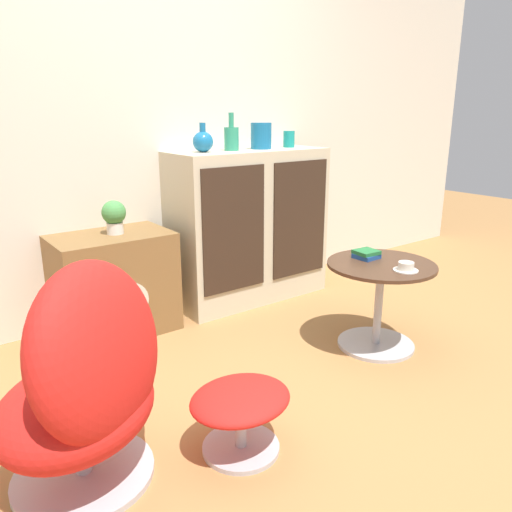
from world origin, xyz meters
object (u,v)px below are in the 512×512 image
at_px(coffee_table, 379,296).
at_px(vase_rightmost, 289,139).
at_px(tv_console, 114,284).
at_px(ottoman, 241,406).
at_px(vase_inner_right, 261,136).
at_px(potted_plant, 114,215).
at_px(egg_chair, 87,383).
at_px(book_stack, 366,254).
at_px(vase_inner_left, 231,138).
at_px(sideboard, 249,226).
at_px(vase_leftmost, 203,141).
at_px(teacup, 406,267).

height_order(coffee_table, vase_rightmost, vase_rightmost).
bearing_deg(tv_console, coffee_table, -44.49).
xyz_separation_m(ottoman, coffee_table, (1.12, 0.28, 0.11)).
height_order(vase_inner_right, potted_plant, vase_inner_right).
xyz_separation_m(egg_chair, vase_inner_right, (1.62, 1.16, 0.71)).
distance_m(potted_plant, book_stack, 1.43).
bearing_deg(egg_chair, vase_inner_left, 40.01).
height_order(egg_chair, vase_inner_left, vase_inner_left).
bearing_deg(ottoman, vase_inner_right, 50.14).
height_order(sideboard, tv_console, sideboard).
distance_m(egg_chair, vase_inner_right, 2.11).
bearing_deg(potted_plant, ottoman, -93.03).
bearing_deg(ottoman, potted_plant, 86.97).
distance_m(tv_console, book_stack, 1.45).
relative_size(coffee_table, potted_plant, 3.03).
bearing_deg(egg_chair, coffee_table, 3.62).
bearing_deg(vase_rightmost, potted_plant, 179.82).
bearing_deg(vase_inner_left, potted_plant, 179.72).
height_order(vase_leftmost, vase_inner_right, vase_leftmost).
distance_m(ottoman, book_stack, 1.23).
bearing_deg(coffee_table, tv_console, 135.51).
bearing_deg(sideboard, teacup, -85.00).
relative_size(egg_chair, vase_inner_right, 4.95).
height_order(sideboard, teacup, sideboard).
bearing_deg(vase_leftmost, sideboard, -0.65).
relative_size(vase_inner_left, vase_rightmost, 2.10).
bearing_deg(vase_inner_right, coffee_table, -89.72).
distance_m(vase_leftmost, potted_plant, 0.71).
height_order(coffee_table, vase_inner_right, vase_inner_right).
bearing_deg(book_stack, potted_plant, 138.05).
xyz_separation_m(sideboard, potted_plant, (-0.93, 0.01, 0.19)).
bearing_deg(teacup, ottoman, -174.02).
distance_m(vase_inner_right, potted_plant, 1.12).
xyz_separation_m(sideboard, tv_console, (-0.97, 0.01, -0.21)).
relative_size(coffee_table, vase_inner_right, 3.41).
bearing_deg(sideboard, vase_inner_left, 178.31).
xyz_separation_m(coffee_table, vase_inner_right, (-0.01, 1.06, 0.81)).
bearing_deg(egg_chair, sideboard, 37.38).
relative_size(egg_chair, ottoman, 2.10).
distance_m(sideboard, book_stack, 0.95).
bearing_deg(potted_plant, sideboard, -0.48).
relative_size(egg_chair, teacup, 6.65).
xyz_separation_m(tv_console, coffee_table, (1.08, -1.06, 0.00)).
height_order(egg_chair, coffee_table, egg_chair).
bearing_deg(book_stack, coffee_table, -93.52).
distance_m(vase_leftmost, teacup, 1.42).
xyz_separation_m(egg_chair, vase_rightmost, (1.86, 1.16, 0.68)).
xyz_separation_m(vase_inner_right, book_stack, (0.01, -0.94, -0.60)).
xyz_separation_m(vase_leftmost, vase_inner_left, (0.21, 0.00, 0.01)).
bearing_deg(ottoman, vase_inner_left, 56.70).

